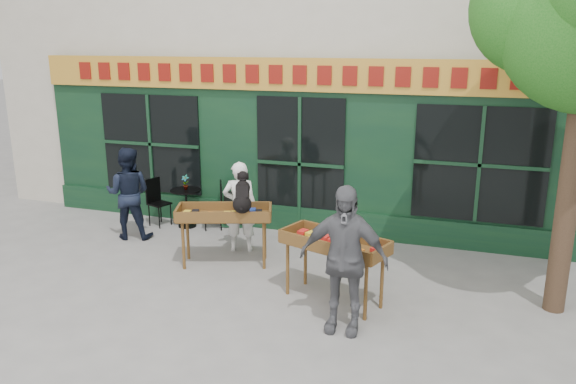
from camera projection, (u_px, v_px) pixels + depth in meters
name	position (u px, v px, depth m)	size (l,w,h in m)	color
ground	(256.00, 278.00, 8.80)	(80.00, 80.00, 0.00)	slate
book_cart_center	(224.00, 217.00, 9.14)	(1.62, 1.07, 0.99)	brown
dog	(242.00, 191.00, 8.87)	(0.34, 0.60, 0.60)	black
woman	(240.00, 207.00, 9.75)	(0.59, 0.38, 1.61)	white
book_cart_right	(334.00, 247.00, 7.81)	(1.62, 1.08, 0.99)	brown
man_right	(343.00, 259.00, 7.00)	(1.13, 0.47, 1.92)	#535357
bistro_table	(186.00, 200.00, 11.08)	(0.60, 0.60, 0.76)	black
bistro_chair_left	(156.00, 198.00, 11.21)	(0.46, 0.46, 0.95)	black
bistro_chair_right	(217.00, 201.00, 10.97)	(0.49, 0.48, 0.95)	black
potted_plant	(185.00, 182.00, 10.99)	(0.16, 0.11, 0.30)	gray
man_left	(128.00, 193.00, 10.39)	(0.84, 0.65, 1.72)	black
chalkboard	(236.00, 208.00, 11.09)	(0.59, 0.31, 0.79)	black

